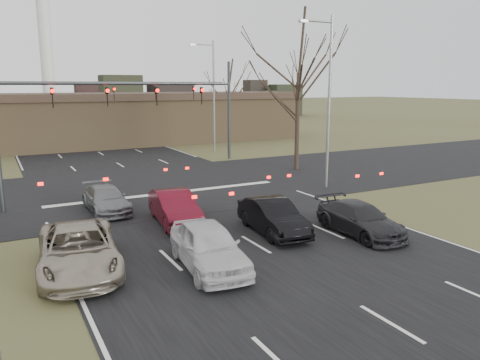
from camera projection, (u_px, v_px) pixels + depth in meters
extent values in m
plane|color=#4C4C28|center=(301.00, 271.00, 15.61)|extent=(360.00, 360.00, 0.00)
cube|color=black|center=(58.00, 128.00, 67.41)|extent=(14.00, 300.00, 0.02)
cube|color=black|center=(157.00, 187.00, 28.56)|extent=(200.00, 14.00, 0.02)
cube|color=olive|center=(105.00, 122.00, 48.89)|extent=(42.00, 10.00, 4.60)
cube|color=#38281E|center=(103.00, 97.00, 48.36)|extent=(42.40, 10.40, 0.70)
cylinder|color=silver|center=(45.00, 41.00, 118.61)|extent=(3.20, 3.20, 34.00)
cylinder|color=#383A3D|center=(119.00, 83.00, 24.44)|extent=(12.00, 0.18, 0.18)
imported|color=black|center=(52.00, 98.00, 23.03)|extent=(0.16, 0.20, 1.00)
imported|color=black|center=(107.00, 97.00, 24.27)|extent=(0.16, 0.20, 1.00)
imported|color=black|center=(157.00, 96.00, 25.51)|extent=(0.16, 0.20, 1.00)
imported|color=black|center=(201.00, 96.00, 26.74)|extent=(0.16, 0.20, 1.00)
cylinder|color=#383A3D|center=(229.00, 111.00, 38.84)|extent=(0.24, 0.24, 8.00)
cylinder|color=#383A3D|center=(165.00, 84.00, 35.85)|extent=(11.00, 0.18, 0.18)
imported|color=black|center=(194.00, 93.00, 37.09)|extent=(0.16, 0.20, 1.00)
imported|color=black|center=(155.00, 93.00, 35.63)|extent=(0.16, 0.20, 1.00)
imported|color=black|center=(114.00, 94.00, 34.17)|extent=(0.16, 0.20, 1.00)
cylinder|color=gray|center=(329.00, 104.00, 27.42)|extent=(0.18, 0.18, 10.00)
cylinder|color=gray|center=(318.00, 21.00, 26.04)|extent=(2.00, 0.12, 0.12)
cube|color=gray|center=(303.00, 21.00, 25.58)|extent=(0.50, 0.25, 0.15)
cylinder|color=gray|center=(214.00, 98.00, 42.33)|extent=(0.18, 0.18, 10.00)
cylinder|color=gray|center=(203.00, 44.00, 40.95)|extent=(2.00, 0.12, 0.12)
cube|color=gray|center=(192.00, 45.00, 40.49)|extent=(0.50, 0.25, 0.15)
cylinder|color=black|center=(297.00, 126.00, 33.89)|extent=(0.32, 0.32, 6.33)
cylinder|color=black|center=(228.00, 118.00, 52.29)|extent=(0.32, 0.32, 4.95)
imported|color=#9E9380|center=(78.00, 250.00, 15.49)|extent=(3.15, 5.72, 1.52)
imported|color=silver|center=(209.00, 246.00, 15.76)|extent=(2.33, 4.77, 1.57)
imported|color=black|center=(273.00, 217.00, 19.54)|extent=(1.95, 4.47, 1.43)
imported|color=black|center=(360.00, 219.00, 19.39)|extent=(2.04, 4.57, 1.30)
imported|color=slate|center=(106.00, 199.00, 22.90)|extent=(1.78, 4.31, 1.25)
imported|color=#4F0B17|center=(175.00, 208.00, 20.91)|extent=(2.02, 4.58, 1.46)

